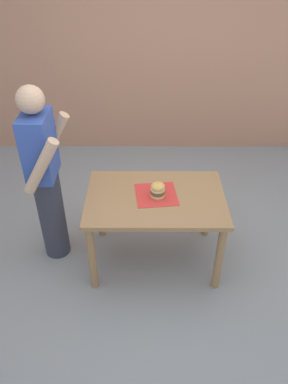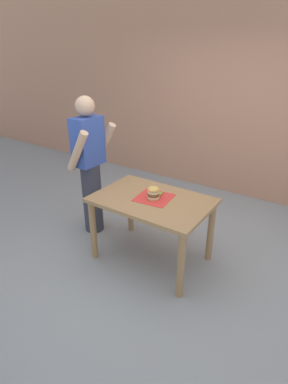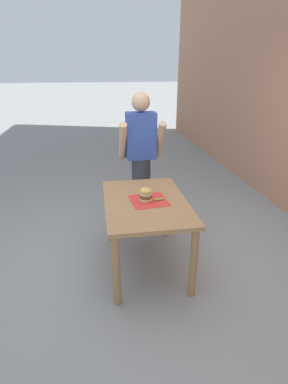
# 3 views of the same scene
# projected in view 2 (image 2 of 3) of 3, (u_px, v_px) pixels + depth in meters

# --- Properties ---
(ground_plane) EXTENTS (80.00, 80.00, 0.00)m
(ground_plane) POSITION_uv_depth(u_px,v_px,m) (151.00, 257.00, 3.40)
(ground_plane) COLOR gray
(patio_table) EXTENTS (0.81, 1.20, 0.74)m
(patio_table) POSITION_uv_depth(u_px,v_px,m) (152.00, 209.00, 3.13)
(patio_table) COLOR #9E7247
(patio_table) RESTS_ON ground
(serving_paper) EXTENTS (0.39, 0.39, 0.00)m
(serving_paper) POSITION_uv_depth(u_px,v_px,m) (154.00, 198.00, 3.10)
(serving_paper) COLOR red
(serving_paper) RESTS_ON patio_table
(sandwich) EXTENTS (0.13, 0.13, 0.17)m
(sandwich) POSITION_uv_depth(u_px,v_px,m) (154.00, 193.00, 3.05)
(sandwich) COLOR gold
(sandwich) RESTS_ON serving_paper
(pickle_spear) EXTENTS (0.09, 0.04, 0.02)m
(pickle_spear) POSITION_uv_depth(u_px,v_px,m) (161.00, 194.00, 3.16)
(pickle_spear) COLOR #8EA83D
(pickle_spear) RESTS_ON serving_paper
(diner_across_table) EXTENTS (0.55, 0.35, 1.69)m
(diner_across_table) POSITION_uv_depth(u_px,v_px,m) (90.00, 165.00, 3.58)
(diner_across_table) COLOR #33333D
(diner_across_table) RESTS_ON ground
(parked_car_near_curb) EXTENTS (4.25, 1.93, 1.60)m
(parked_car_near_curb) POSITION_uv_depth(u_px,v_px,m) (107.00, 88.00, 12.91)
(parked_car_near_curb) COLOR silver
(parked_car_near_curb) RESTS_ON ground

